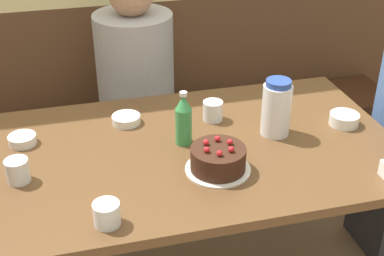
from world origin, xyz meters
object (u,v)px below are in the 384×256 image
Objects in this scene: bowl_rice_small at (126,119)px; soju_bottle at (184,119)px; glass_water_tall at (213,111)px; person_grey_tee at (137,99)px; water_pitcher at (276,108)px; glass_shot_small at (107,214)px; bowl_soup_white at (22,140)px; bowl_side_dish at (344,119)px; bench_seat at (152,151)px; glass_tumbler_short at (18,171)px; birthday_cake at (218,159)px.

soju_bottle is at bearing -47.86° from bowl_rice_small.
glass_water_tall is 0.06× the size of person_grey_tee.
water_pitcher reaches higher than glass_shot_small.
glass_shot_small is at bearing -131.88° from glass_water_tall.
person_grey_tee is at bearing 95.93° from soju_bottle.
bowl_side_dish is (1.20, -0.16, 0.01)m from bowl_soup_white.
bench_seat is 1.20m from glass_tumbler_short.
soju_bottle is 2.60× the size of glass_tumbler_short.
glass_tumbler_short is at bearing 171.05° from birthday_cake.
glass_water_tall is (0.14, -0.65, 0.56)m from bench_seat.
bench_seat is at bearing 56.61° from glass_tumbler_short.
birthday_cake reaches higher than bowl_side_dish.
birthday_cake reaches higher than glass_tumbler_short.
bench_seat is 1.02m from bowl_soup_white.
birthday_cake is 0.43m from glass_shot_small.
glass_water_tall is 0.71m from glass_shot_small.
glass_water_tall is (-0.48, 0.16, 0.02)m from bowl_side_dish.
water_pitcher is 0.77m from glass_shot_small.
glass_tumbler_short is (-0.01, -0.24, 0.02)m from bowl_soup_white.
soju_bottle is at bearing 177.41° from water_pitcher.
water_pitcher is 0.93m from glass_tumbler_short.
soju_bottle is 1.86× the size of bowl_rice_small.
soju_bottle reaches higher than birthday_cake.
bowl_soup_white is 0.08× the size of person_grey_tee.
person_grey_tee is (-0.42, 0.68, -0.24)m from water_pitcher.
bowl_side_dish is 1.02m from glass_shot_small.
bowl_rice_small is (-0.25, 0.40, -0.03)m from birthday_cake.
water_pitcher is at bearing -2.59° from soju_bottle.
soju_bottle is at bearing -136.62° from glass_water_tall.
birthday_cake is 1.08× the size of soju_bottle.
person_grey_tee is at bearing 76.51° from glass_shot_small.
bench_seat is 1.14m from birthday_cake.
glass_water_tall reaches higher than bowl_rice_small.
bowl_rice_small reaches higher than bench_seat.
bench_seat is at bearing 112.58° from water_pitcher.
glass_water_tall is at bearing 48.12° from glass_shot_small.
person_grey_tee is at bearing 135.49° from bowl_side_dish.
birthday_cake reaches higher than bowl_rice_small.
glass_shot_small is 1.10m from person_grey_tee.
bowl_side_dish is at bearing 3.63° from glass_tumbler_short.
soju_bottle is at bearing 9.60° from glass_tumbler_short.
bowl_rice_small is 1.40× the size of glass_tumbler_short.
water_pitcher is 1.06× the size of soju_bottle.
glass_tumbler_short reaches higher than bowl_rice_small.
water_pitcher is at bearing -9.64° from bowl_soup_white.
glass_shot_small reaches higher than bowl_soup_white.
glass_water_tall is (0.08, 0.34, -0.00)m from birthday_cake.
glass_water_tall is at bearing 140.77° from water_pitcher.
person_grey_tee is at bearing 56.52° from glass_tumbler_short.
bowl_side_dish is at bearing -1.89° from soju_bottle.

